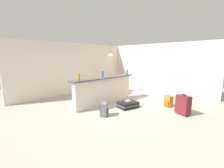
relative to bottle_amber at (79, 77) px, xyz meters
name	(u,v)px	position (x,y,z in m)	size (l,w,h in m)	color
ground_plane	(123,105)	(1.62, -0.51, -1.21)	(13.00, 13.00, 0.05)	#ADA393
wall_back	(78,68)	(1.62, 2.54, 0.07)	(6.60, 0.10, 2.50)	silver
wall_right	(156,68)	(4.67, -0.21, 0.07)	(0.10, 6.00, 2.50)	silver
partition_half_wall	(105,91)	(1.21, 0.06, -0.68)	(2.80, 0.20, 1.01)	silver
bar_countertop	(105,78)	(1.21, 0.06, -0.15)	(2.96, 0.40, 0.05)	#4C4C51
bottle_amber	(79,77)	(0.00, 0.00, 0.00)	(0.06, 0.06, 0.24)	#9E661E
bottle_blue	(103,74)	(1.17, 0.13, -0.01)	(0.07, 0.07, 0.23)	#284C89
bottle_green	(127,72)	(2.46, -0.04, -0.02)	(0.07, 0.07, 0.21)	#2D6B38
dining_table	(111,80)	(2.78, 1.27, -0.53)	(1.10, 0.80, 0.74)	#4C331E
dining_chair_near_partition	(118,84)	(2.69, 0.67, -0.67)	(0.47, 0.47, 0.93)	black
pendant_lamp	(111,55)	(2.73, 1.24, 0.76)	(0.34, 0.34, 0.68)	black
suitcase_flat_black	(128,105)	(1.45, -0.91, -1.07)	(0.88, 0.64, 0.22)	black
backpack_grey	(104,110)	(0.29, -0.88, -0.98)	(0.34, 0.34, 0.42)	slate
suitcase_upright_maroon	(183,105)	(2.14, -2.59, -0.85)	(0.38, 0.50, 0.67)	maroon
backpack_orange	(168,101)	(2.58, -1.92, -0.98)	(0.30, 0.32, 0.42)	orange
book_stack	(128,101)	(1.42, -0.94, -0.93)	(0.26, 0.18, 0.06)	gold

